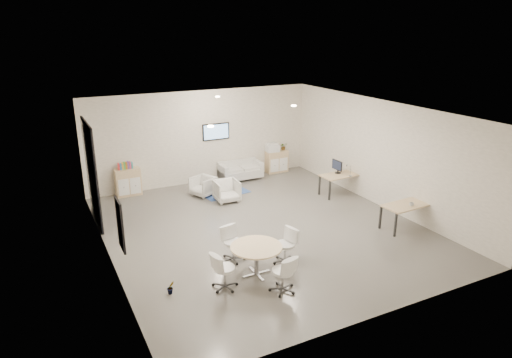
{
  "coord_description": "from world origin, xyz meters",
  "views": [
    {
      "loc": [
        -5.29,
        -10.03,
        5.2
      ],
      "look_at": [
        0.0,
        0.4,
        1.3
      ],
      "focal_mm": 32.0,
      "sensor_mm": 36.0,
      "label": 1
    }
  ],
  "objects": [
    {
      "name": "round_table",
      "position": [
        -1.25,
        -2.09,
        0.61
      ],
      "size": [
        1.14,
        1.14,
        0.69
      ],
      "color": "tan",
      "rests_on": "room_shell"
    },
    {
      "name": "artwork",
      "position": [
        -3.97,
        -1.6,
        1.55
      ],
      "size": [
        0.05,
        0.54,
        1.04
      ],
      "color": "black",
      "rests_on": "room_shell"
    },
    {
      "name": "ceiling_spots",
      "position": [
        -0.2,
        0.83,
        3.18
      ],
      "size": [
        3.14,
        4.14,
        0.03
      ],
      "color": "#FFEAC6",
      "rests_on": "room_shell"
    },
    {
      "name": "glass_door",
      "position": [
        -3.95,
        2.51,
        1.5
      ],
      "size": [
        0.09,
        1.9,
        2.85
      ],
      "color": "black",
      "rests_on": "room_shell"
    },
    {
      "name": "loveseat",
      "position": [
        1.24,
        4.12,
        0.31
      ],
      "size": [
        1.51,
        0.75,
        0.57
      ],
      "rotation": [
        0.0,
        0.0,
        0.0
      ],
      "color": "silver",
      "rests_on": "room_shell"
    },
    {
      "name": "armchair_left",
      "position": [
        -0.53,
        3.15,
        0.35
      ],
      "size": [
        0.85,
        0.87,
        0.69
      ],
      "primitive_type": "imported",
      "rotation": [
        0.0,
        0.0,
        -1.14
      ],
      "color": "silver",
      "rests_on": "room_shell"
    },
    {
      "name": "blue_rug",
      "position": [
        0.18,
        3.11,
        0.01
      ],
      "size": [
        1.67,
        1.24,
        0.01
      ],
      "primitive_type": "cube",
      "rotation": [
        0.0,
        0.0,
        0.15
      ],
      "color": "#2D498B",
      "rests_on": "room_shell"
    },
    {
      "name": "plant_cabinet",
      "position": [
        3.13,
        4.29,
        0.93
      ],
      "size": [
        0.27,
        0.3,
        0.22
      ],
      "primitive_type": "imported",
      "rotation": [
        0.0,
        0.0,
        -0.07
      ],
      "color": "#3F7F3F",
      "rests_on": "sideboard_right"
    },
    {
      "name": "books",
      "position": [
        -2.72,
        4.27,
        1.0
      ],
      "size": [
        0.46,
        0.14,
        0.22
      ],
      "color": "red",
      "rests_on": "sideboard_left"
    },
    {
      "name": "meeting_chairs",
      "position": [
        -1.25,
        -2.09,
        0.41
      ],
      "size": [
        2.36,
        2.36,
        0.82
      ],
      "color": "white",
      "rests_on": "room_shell"
    },
    {
      "name": "plant_floor",
      "position": [
        -3.16,
        -1.98,
        0.06
      ],
      "size": [
        0.2,
        0.31,
        0.13
      ],
      "primitive_type": "imported",
      "rotation": [
        0.0,
        0.0,
        0.18
      ],
      "color": "#3F7F3F",
      "rests_on": "room_shell"
    },
    {
      "name": "desk_front",
      "position": [
        3.46,
        -1.72,
        0.62
      ],
      "size": [
        1.37,
        0.74,
        0.69
      ],
      "rotation": [
        0.0,
        0.0,
        0.05
      ],
      "color": "tan",
      "rests_on": "room_shell"
    },
    {
      "name": "sideboard_right",
      "position": [
        2.83,
        4.27,
        0.41
      ],
      "size": [
        0.82,
        0.4,
        0.82
      ],
      "color": "tan",
      "rests_on": "room_shell"
    },
    {
      "name": "desk_rear",
      "position": [
        3.49,
        1.22,
        0.61
      ],
      "size": [
        1.34,
        0.71,
        0.68
      ],
      "rotation": [
        0.0,
        0.0,
        0.04
      ],
      "color": "tan",
      "rests_on": "room_shell"
    },
    {
      "name": "printer",
      "position": [
        2.64,
        4.28,
        0.97
      ],
      "size": [
        0.49,
        0.43,
        0.32
      ],
      "rotation": [
        0.0,
        0.0,
        -0.1
      ],
      "color": "white",
      "rests_on": "sideboard_right"
    },
    {
      "name": "cup",
      "position": [
        3.48,
        -1.87,
        0.75
      ],
      "size": [
        0.13,
        0.11,
        0.12
      ],
      "primitive_type": "imported",
      "rotation": [
        0.0,
        0.0,
        -0.17
      ],
      "color": "white",
      "rests_on": "desk_front"
    },
    {
      "name": "monitor",
      "position": [
        3.44,
        1.37,
        0.92
      ],
      "size": [
        0.2,
        0.5,
        0.44
      ],
      "color": "black",
      "rests_on": "desk_rear"
    },
    {
      "name": "armchair_right",
      "position": [
        -0.04,
        2.33,
        0.37
      ],
      "size": [
        0.76,
        0.71,
        0.74
      ],
      "primitive_type": "imported",
      "rotation": [
        0.0,
        0.0,
        -0.05
      ],
      "color": "silver",
      "rests_on": "room_shell"
    },
    {
      "name": "sideboard_left",
      "position": [
        -2.68,
        4.27,
        0.44
      ],
      "size": [
        0.79,
        0.41,
        0.89
      ],
      "color": "tan",
      "rests_on": "room_shell"
    },
    {
      "name": "room_shell",
      "position": [
        0.0,
        0.0,
        1.6
      ],
      "size": [
        9.6,
        10.6,
        4.8
      ],
      "color": "#5E5A55",
      "rests_on": "ground"
    },
    {
      "name": "wall_tv",
      "position": [
        0.5,
        4.46,
        1.75
      ],
      "size": [
        0.98,
        0.06,
        0.58
      ],
      "color": "black",
      "rests_on": "room_shell"
    }
  ]
}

